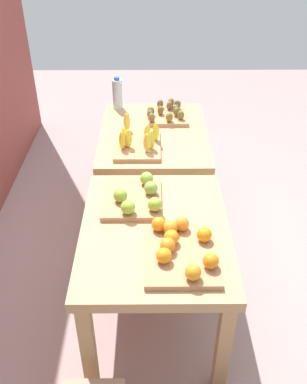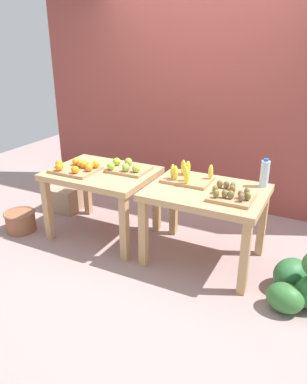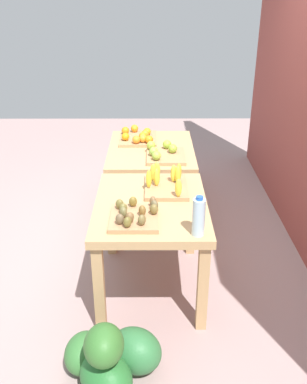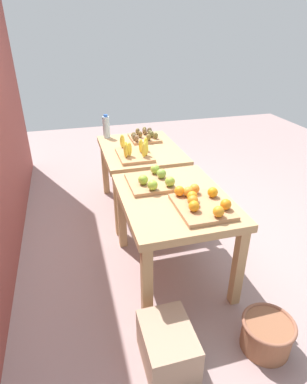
% 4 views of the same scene
% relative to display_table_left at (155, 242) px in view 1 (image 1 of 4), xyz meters
% --- Properties ---
extents(ground_plane, '(8.00, 8.00, 0.00)m').
position_rel_display_table_left_xyz_m(ground_plane, '(0.56, 0.00, -0.62)').
color(ground_plane, gray).
extents(display_table_left, '(1.04, 0.80, 0.72)m').
position_rel_display_table_left_xyz_m(display_table_left, '(0.00, 0.00, 0.00)').
color(display_table_left, tan).
rests_on(display_table_left, ground_plane).
extents(display_table_right, '(1.04, 0.80, 0.72)m').
position_rel_display_table_left_xyz_m(display_table_right, '(1.12, 0.00, 0.00)').
color(display_table_right, tan).
rests_on(display_table_right, ground_plane).
extents(orange_bin, '(0.45, 0.36, 0.11)m').
position_rel_display_table_left_xyz_m(orange_bin, '(-0.21, -0.12, 0.14)').
color(orange_bin, tan).
rests_on(orange_bin, display_table_left).
extents(apple_bin, '(0.40, 0.34, 0.11)m').
position_rel_display_table_left_xyz_m(apple_bin, '(0.24, 0.11, 0.14)').
color(apple_bin, tan).
rests_on(apple_bin, display_table_left).
extents(banana_crate, '(0.45, 0.32, 0.17)m').
position_rel_display_table_left_xyz_m(banana_crate, '(0.88, 0.11, 0.15)').
color(banana_crate, tan).
rests_on(banana_crate, display_table_right).
extents(kiwi_bin, '(0.36, 0.33, 0.10)m').
position_rel_display_table_left_xyz_m(kiwi_bin, '(1.37, -0.11, 0.14)').
color(kiwi_bin, tan).
rests_on(kiwi_bin, display_table_right).
extents(water_bottle, '(0.08, 0.08, 0.27)m').
position_rel_display_table_left_xyz_m(water_bottle, '(1.56, 0.29, 0.23)').
color(water_bottle, silver).
rests_on(water_bottle, display_table_right).
extents(watermelon_pile, '(0.61, 0.66, 0.49)m').
position_rel_display_table_left_xyz_m(watermelon_pile, '(2.03, -0.23, -0.45)').
color(watermelon_pile, '#266A2E').
rests_on(watermelon_pile, ground_plane).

